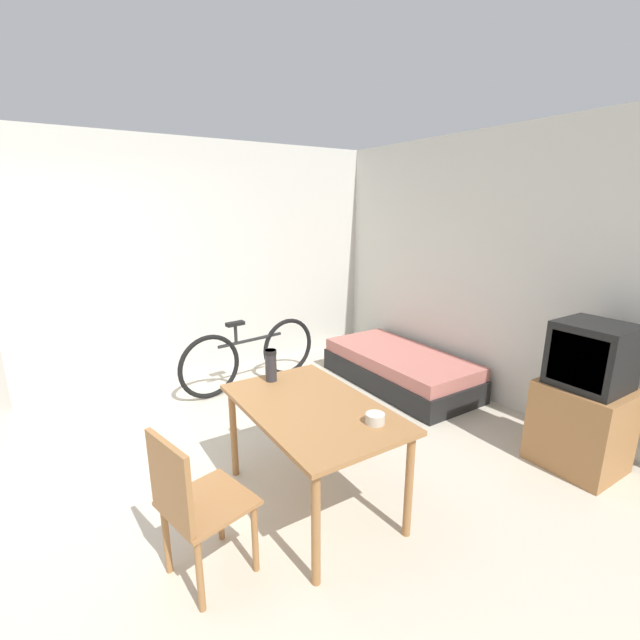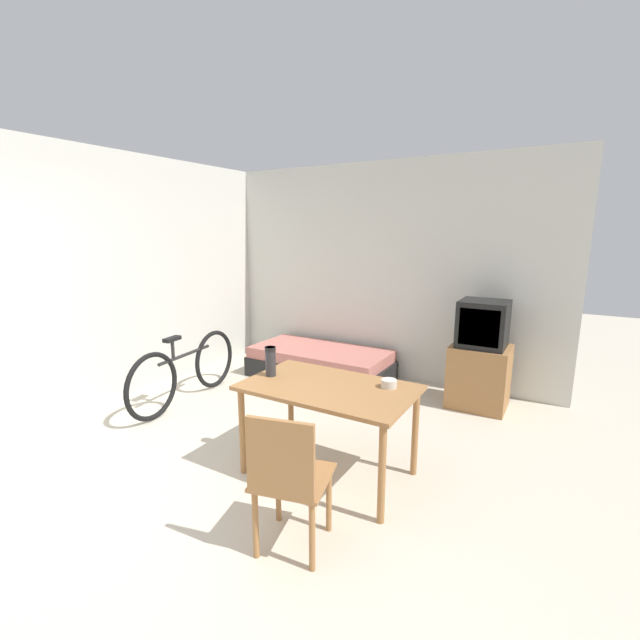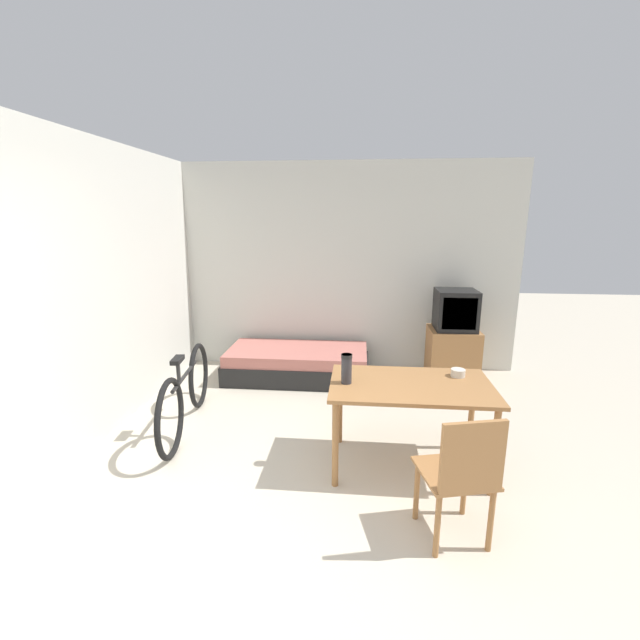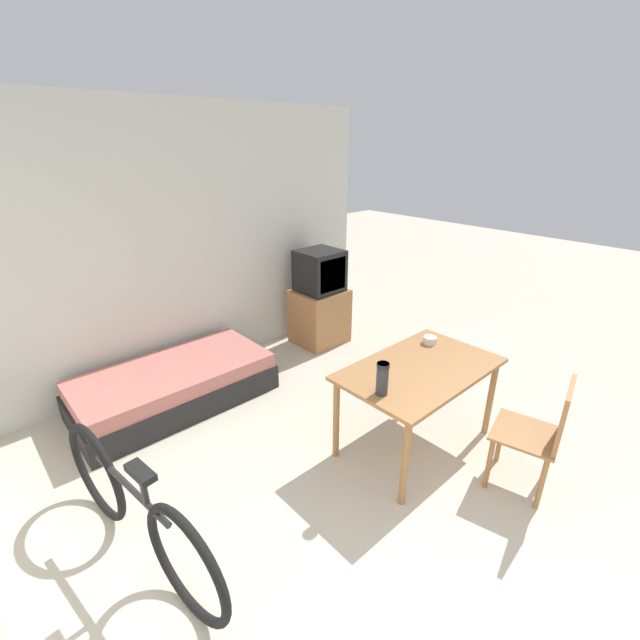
% 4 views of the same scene
% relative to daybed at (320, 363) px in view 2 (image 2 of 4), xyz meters
% --- Properties ---
extents(ground_plane, '(20.00, 20.00, 0.00)m').
position_rel_daybed_xyz_m(ground_plane, '(0.37, -3.20, -0.19)').
color(ground_plane, beige).
extents(wall_back, '(4.87, 0.06, 2.70)m').
position_rel_daybed_xyz_m(wall_back, '(0.37, 0.55, 1.16)').
color(wall_back, silver).
rests_on(wall_back, ground_plane).
extents(wall_left, '(0.06, 4.72, 2.70)m').
position_rel_daybed_xyz_m(wall_left, '(-1.59, -1.34, 1.16)').
color(wall_left, silver).
rests_on(wall_left, ground_plane).
extents(daybed, '(1.79, 0.87, 0.38)m').
position_rel_daybed_xyz_m(daybed, '(0.00, 0.00, 0.00)').
color(daybed, black).
rests_on(daybed, ground_plane).
extents(tv, '(0.59, 0.53, 1.16)m').
position_rel_daybed_xyz_m(tv, '(1.93, 0.08, 0.34)').
color(tv, '#9E6B3D').
rests_on(tv, ground_plane).
extents(dining_table, '(1.27, 0.78, 0.72)m').
position_rel_daybed_xyz_m(dining_table, '(1.19, -1.89, 0.45)').
color(dining_table, '#9E6B3D').
rests_on(dining_table, ground_plane).
extents(wooden_chair, '(0.51, 0.51, 0.89)m').
position_rel_daybed_xyz_m(wooden_chair, '(1.41, -2.75, 0.31)').
color(wooden_chair, '#9E6B3D').
rests_on(wooden_chair, ground_plane).
extents(bicycle, '(0.27, 1.70, 0.78)m').
position_rel_daybed_xyz_m(bicycle, '(-0.87, -1.43, 0.17)').
color(bicycle, black).
rests_on(bicycle, ground_plane).
extents(thermos_flask, '(0.09, 0.09, 0.24)m').
position_rel_daybed_xyz_m(thermos_flask, '(0.68, -1.93, 0.67)').
color(thermos_flask, '#2D2D33').
rests_on(thermos_flask, dining_table).
extents(mate_bowl, '(0.12, 0.12, 0.06)m').
position_rel_daybed_xyz_m(mate_bowl, '(1.59, -1.69, 0.56)').
color(mate_bowl, beige).
rests_on(mate_bowl, dining_table).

